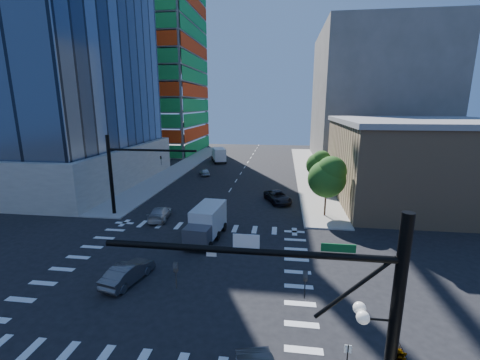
# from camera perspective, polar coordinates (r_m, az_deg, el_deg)

# --- Properties ---
(ground) EXTENTS (160.00, 160.00, 0.00)m
(ground) POSITION_cam_1_polar(r_m,az_deg,el_deg) (25.87, -10.84, -15.55)
(ground) COLOR black
(ground) RESTS_ON ground
(road_markings) EXTENTS (20.00, 20.00, 0.01)m
(road_markings) POSITION_cam_1_polar(r_m,az_deg,el_deg) (25.87, -10.84, -15.54)
(road_markings) COLOR silver
(road_markings) RESTS_ON ground
(sidewalk_ne) EXTENTS (5.00, 60.00, 0.15)m
(sidewalk_ne) POSITION_cam_1_polar(r_m,az_deg,el_deg) (62.81, 12.02, 1.67)
(sidewalk_ne) COLOR gray
(sidewalk_ne) RESTS_ON ground
(sidewalk_nw) EXTENTS (5.00, 60.00, 0.15)m
(sidewalk_nw) POSITION_cam_1_polar(r_m,az_deg,el_deg) (65.78, -10.25, 2.27)
(sidewalk_nw) COLOR gray
(sidewalk_nw) RESTS_ON ground
(construction_building) EXTENTS (25.16, 34.50, 70.60)m
(construction_building) POSITION_cam_1_polar(r_m,az_deg,el_deg) (91.23, -15.98, 20.49)
(construction_building) COLOR gray
(construction_building) RESTS_ON ground
(commercial_building) EXTENTS (20.50, 22.50, 10.60)m
(commercial_building) POSITION_cam_1_polar(r_m,az_deg,el_deg) (47.28, 29.21, 2.99)
(commercial_building) COLOR #987A58
(commercial_building) RESTS_ON ground
(bg_building_ne) EXTENTS (24.00, 30.00, 28.00)m
(bg_building_ne) POSITION_cam_1_polar(r_m,az_deg,el_deg) (78.84, 22.60, 13.46)
(bg_building_ne) COLOR #5E5A55
(bg_building_ne) RESTS_ON ground
(signal_mast_se) EXTENTS (10.51, 2.48, 9.00)m
(signal_mast_se) POSITION_cam_1_polar(r_m,az_deg,el_deg) (12.69, 21.49, -23.20)
(signal_mast_se) COLOR black
(signal_mast_se) RESTS_ON sidewalk_se
(signal_mast_nw) EXTENTS (10.20, 0.40, 9.00)m
(signal_mast_nw) POSITION_cam_1_polar(r_m,az_deg,el_deg) (37.96, -20.12, 2.01)
(signal_mast_nw) COLOR black
(signal_mast_nw) RESTS_ON sidewalk_nw
(tree_south) EXTENTS (4.16, 4.16, 6.82)m
(tree_south) POSITION_cam_1_polar(r_m,az_deg,el_deg) (36.48, 15.42, 0.62)
(tree_south) COLOR #382316
(tree_south) RESTS_ON sidewalk_ne
(tree_north) EXTENTS (3.54, 3.52, 5.78)m
(tree_north) POSITION_cam_1_polar(r_m,az_deg,el_deg) (48.33, 13.91, 2.88)
(tree_north) COLOR #382316
(tree_north) RESTS_ON sidewalk_ne
(car_nb_far) EXTENTS (4.17, 5.72, 1.45)m
(car_nb_far) POSITION_cam_1_polar(r_m,az_deg,el_deg) (41.82, 6.72, -3.00)
(car_nb_far) COLOR black
(car_nb_far) RESTS_ON ground
(car_sb_near) EXTENTS (2.51, 4.90, 1.36)m
(car_sb_near) POSITION_cam_1_polar(r_m,az_deg,el_deg) (36.65, -14.03, -5.75)
(car_sb_near) COLOR #B3B3B3
(car_sb_near) RESTS_ON ground
(car_sb_mid) EXTENTS (2.94, 4.02, 1.27)m
(car_sb_mid) POSITION_cam_1_polar(r_m,az_deg,el_deg) (57.87, -6.35, 1.48)
(car_sb_mid) COLOR #AFB3B7
(car_sb_mid) RESTS_ON ground
(car_sb_cross) EXTENTS (2.47, 4.61, 1.44)m
(car_sb_cross) POSITION_cam_1_polar(r_m,az_deg,el_deg) (25.02, -19.28, -15.27)
(car_sb_cross) COLOR #47474B
(car_sb_cross) RESTS_ON ground
(box_truck_near) EXTENTS (2.96, 6.00, 3.05)m
(box_truck_near) POSITION_cam_1_polar(r_m,az_deg,el_deg) (30.25, -6.15, -8.18)
(box_truck_near) COLOR black
(box_truck_near) RESTS_ON ground
(box_truck_far) EXTENTS (4.37, 6.53, 3.16)m
(box_truck_far) POSITION_cam_1_polar(r_m,az_deg,el_deg) (70.87, -3.82, 4.32)
(box_truck_far) COLOR black
(box_truck_far) RESTS_ON ground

